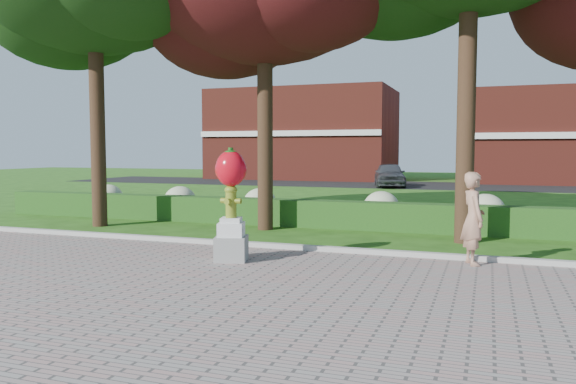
% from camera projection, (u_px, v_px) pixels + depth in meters
% --- Properties ---
extents(ground, '(100.00, 100.00, 0.00)m').
position_uv_depth(ground, '(243.00, 280.00, 9.94)').
color(ground, '#244E13').
rests_on(ground, ground).
extents(walkway, '(40.00, 14.00, 0.04)m').
position_uv_depth(walkway, '(94.00, 357.00, 6.19)').
color(walkway, gray).
rests_on(walkway, ground).
extents(curb, '(40.00, 0.18, 0.15)m').
position_uv_depth(curb, '(297.00, 248.00, 12.75)').
color(curb, '#ADADA5').
rests_on(curb, ground).
extents(lawn_hedge, '(24.00, 0.70, 0.80)m').
position_uv_depth(lawn_hedge, '(341.00, 215.00, 16.48)').
color(lawn_hedge, '#124015').
rests_on(lawn_hedge, ground).
extents(hydrangea_row, '(20.10, 1.10, 0.99)m').
position_uv_depth(hydrangea_row, '(367.00, 207.00, 17.22)').
color(hydrangea_row, '#BAC899').
rests_on(hydrangea_row, ground).
extents(street, '(50.00, 8.00, 0.02)m').
position_uv_depth(street, '(422.00, 185.00, 36.23)').
color(street, black).
rests_on(street, ground).
extents(building_left, '(14.00, 8.00, 7.00)m').
position_uv_depth(building_left, '(304.00, 135.00, 44.96)').
color(building_left, maroon).
rests_on(building_left, ground).
extents(building_right, '(12.00, 8.00, 6.40)m').
position_uv_depth(building_right, '(550.00, 137.00, 38.93)').
color(building_right, maroon).
rests_on(building_right, ground).
extents(hydrant_sculpture, '(0.77, 0.77, 2.31)m').
position_uv_depth(hydrant_sculpture, '(231.00, 201.00, 11.39)').
color(hydrant_sculpture, gray).
rests_on(hydrant_sculpture, walkway).
extents(woman, '(0.65, 0.78, 1.83)m').
position_uv_depth(woman, '(473.00, 218.00, 11.04)').
color(woman, tan).
rests_on(woman, walkway).
extents(parked_car, '(2.71, 4.68, 1.50)m').
position_uv_depth(parked_car, '(390.00, 175.00, 34.67)').
color(parked_car, '#3E4146').
rests_on(parked_car, street).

